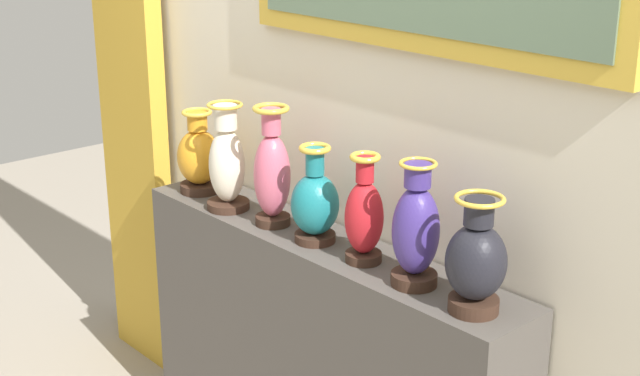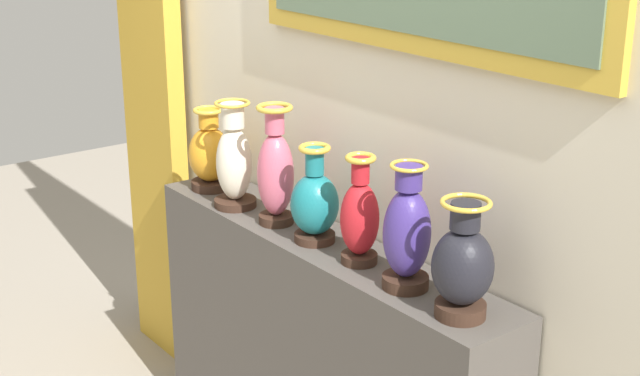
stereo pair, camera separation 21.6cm
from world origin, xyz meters
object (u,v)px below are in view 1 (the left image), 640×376
(vase_amber, at_px, (199,157))
(vase_crimson, at_px, (364,216))
(vase_teal, at_px, (315,203))
(vase_ivory, at_px, (227,163))
(vase_indigo, at_px, (416,231))
(vase_onyx, at_px, (476,261))
(vase_rose, at_px, (272,173))

(vase_amber, height_order, vase_crimson, vase_crimson)
(vase_teal, bearing_deg, vase_ivory, -176.24)
(vase_amber, bearing_deg, vase_ivory, -7.97)
(vase_ivory, height_order, vase_crimson, vase_ivory)
(vase_teal, xyz_separation_m, vase_indigo, (0.46, -0.00, 0.04))
(vase_amber, xyz_separation_m, vase_onyx, (1.37, -0.01, 0.01))
(vase_ivory, bearing_deg, vase_rose, 5.42)
(vase_rose, xyz_separation_m, vase_indigo, (0.67, 0.00, -0.02))
(vase_ivory, height_order, vase_onyx, vase_ivory)
(vase_onyx, bearing_deg, vase_ivory, -179.02)
(vase_amber, height_order, vase_teal, vase_teal)
(vase_onyx, bearing_deg, vase_teal, 179.15)
(vase_crimson, bearing_deg, vase_onyx, -1.78)
(vase_amber, xyz_separation_m, vase_rose, (0.46, -0.01, 0.05))
(vase_teal, height_order, vase_onyx, vase_onyx)
(vase_ivory, xyz_separation_m, vase_crimson, (0.68, 0.03, -0.02))
(vase_amber, xyz_separation_m, vase_crimson, (0.91, 0.00, 0.01))
(vase_crimson, bearing_deg, vase_ivory, -177.17)
(vase_rose, bearing_deg, vase_teal, 1.93)
(vase_indigo, bearing_deg, vase_ivory, -178.43)
(vase_onyx, bearing_deg, vase_amber, 179.48)
(vase_rose, height_order, vase_onyx, vase_rose)
(vase_rose, xyz_separation_m, vase_crimson, (0.45, 0.01, -0.04))
(vase_amber, relative_size, vase_ivory, 0.81)
(vase_rose, height_order, vase_indigo, vase_rose)
(vase_teal, height_order, vase_crimson, vase_crimson)
(vase_indigo, relative_size, vase_onyx, 1.13)
(vase_amber, height_order, vase_ivory, vase_ivory)
(vase_ivory, height_order, vase_indigo, vase_ivory)
(vase_amber, bearing_deg, vase_teal, -0.20)
(vase_amber, height_order, vase_indigo, vase_indigo)
(vase_indigo, bearing_deg, vase_onyx, -1.33)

